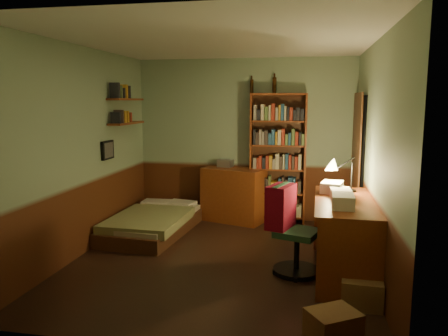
% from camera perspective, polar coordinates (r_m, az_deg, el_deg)
% --- Properties ---
extents(floor, '(3.50, 4.00, 0.02)m').
position_cam_1_polar(floor, '(5.47, -0.51, -11.96)').
color(floor, black).
rests_on(floor, ground).
extents(ceiling, '(3.50, 4.00, 0.02)m').
position_cam_1_polar(ceiling, '(5.17, -0.55, 16.36)').
color(ceiling, silver).
rests_on(ceiling, wall_back).
extents(wall_back, '(3.50, 0.02, 2.60)m').
position_cam_1_polar(wall_back, '(7.13, 2.69, 3.70)').
color(wall_back, gray).
rests_on(wall_back, ground).
extents(wall_left, '(0.02, 4.00, 2.60)m').
position_cam_1_polar(wall_left, '(5.77, -17.94, 2.10)').
color(wall_left, gray).
rests_on(wall_left, ground).
extents(wall_right, '(0.02, 4.00, 2.60)m').
position_cam_1_polar(wall_right, '(5.11, 19.20, 1.23)').
color(wall_right, gray).
rests_on(wall_right, ground).
extents(wall_front, '(3.50, 0.02, 2.60)m').
position_cam_1_polar(wall_front, '(3.24, -7.62, -2.46)').
color(wall_front, gray).
rests_on(wall_front, ground).
extents(doorway, '(0.06, 0.90, 2.00)m').
position_cam_1_polar(doorway, '(6.42, 17.09, 0.07)').
color(doorway, black).
rests_on(doorway, ground).
extents(door_trim, '(0.02, 0.98, 2.08)m').
position_cam_1_polar(door_trim, '(6.42, 16.78, 0.08)').
color(door_trim, '#432515').
rests_on(door_trim, ground).
extents(bed, '(1.09, 1.83, 0.52)m').
position_cam_1_polar(bed, '(6.52, -9.31, -6.17)').
color(bed, '#708650').
rests_on(bed, ground).
extents(dresser, '(1.07, 0.76, 0.86)m').
position_cam_1_polar(dresser, '(7.04, 1.26, -3.51)').
color(dresser, maroon).
rests_on(dresser, ground).
extents(mini_stereo, '(0.27, 0.23, 0.12)m').
position_cam_1_polar(mini_stereo, '(7.10, 0.19, 0.64)').
color(mini_stereo, '#B2B2B7').
rests_on(mini_stereo, dresser).
extents(bookshelf, '(0.89, 0.31, 2.04)m').
position_cam_1_polar(bookshelf, '(6.94, 7.01, 1.20)').
color(bookshelf, maroon).
rests_on(bookshelf, ground).
extents(bottle_left, '(0.07, 0.07, 0.22)m').
position_cam_1_polar(bottle_left, '(7.04, 3.63, 10.58)').
color(bottle_left, black).
rests_on(bottle_left, bookshelf).
extents(bottle_right, '(0.08, 0.08, 0.25)m').
position_cam_1_polar(bottle_right, '(7.00, 6.59, 10.67)').
color(bottle_right, black).
rests_on(bottle_right, bookshelf).
extents(desk, '(0.69, 1.59, 0.84)m').
position_cam_1_polar(desk, '(5.10, 15.37, -8.74)').
color(desk, maroon).
rests_on(desk, ground).
extents(paper_stack, '(0.29, 0.36, 0.13)m').
position_cam_1_polar(paper_stack, '(5.38, 13.92, -2.42)').
color(paper_stack, silver).
rests_on(paper_stack, desk).
extents(desk_lamp, '(0.22, 0.22, 0.58)m').
position_cam_1_polar(desk_lamp, '(5.45, 16.39, 0.03)').
color(desk_lamp, black).
rests_on(desk_lamp, desk).
extents(office_chair, '(0.58, 0.54, 0.94)m').
position_cam_1_polar(office_chair, '(4.98, 9.53, -8.35)').
color(office_chair, '#234E32').
rests_on(office_chair, ground).
extents(red_jacket, '(0.27, 0.43, 0.49)m').
position_cam_1_polar(red_jacket, '(5.04, 7.12, 0.24)').
color(red_jacket, maroon).
rests_on(red_jacket, office_chair).
extents(wall_shelf_lower, '(0.20, 0.90, 0.03)m').
position_cam_1_polar(wall_shelf_lower, '(6.68, -12.60, 5.74)').
color(wall_shelf_lower, maroon).
rests_on(wall_shelf_lower, wall_left).
extents(wall_shelf_upper, '(0.20, 0.90, 0.03)m').
position_cam_1_polar(wall_shelf_upper, '(6.67, -12.70, 8.74)').
color(wall_shelf_upper, maroon).
rests_on(wall_shelf_upper, wall_left).
extents(framed_picture, '(0.04, 0.32, 0.26)m').
position_cam_1_polar(framed_picture, '(6.29, -14.97, 2.28)').
color(framed_picture, black).
rests_on(framed_picture, wall_left).
extents(cardboard_box_a, '(0.48, 0.46, 0.28)m').
position_cam_1_polar(cardboard_box_a, '(3.78, 14.06, -19.64)').
color(cardboard_box_a, brown).
rests_on(cardboard_box_a, ground).
extents(cardboard_box_b, '(0.40, 0.34, 0.27)m').
position_cam_1_polar(cardboard_box_b, '(4.49, 17.56, -15.23)').
color(cardboard_box_b, brown).
rests_on(cardboard_box_b, ground).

